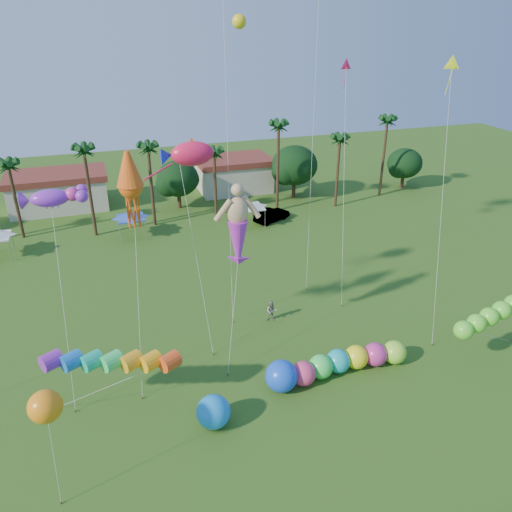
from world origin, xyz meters
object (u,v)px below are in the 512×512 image
object	(u,v)px
car_b	(272,215)
spectator_b	(272,311)
caterpillar_inflatable	(332,364)
blue_ball	(213,412)

from	to	relation	value
car_b	spectator_b	size ratio (longest dim) A/B	2.63
car_b	caterpillar_inflatable	world-z (taller)	caterpillar_inflatable
car_b	blue_ball	world-z (taller)	blue_ball
spectator_b	caterpillar_inflatable	world-z (taller)	caterpillar_inflatable
car_b	spectator_b	distance (m)	22.60
spectator_b	car_b	bearing A→B (deg)	85.39
spectator_b	caterpillar_inflatable	xyz separation A→B (m)	(1.60, -8.02, 0.01)
blue_ball	car_b	bearing A→B (deg)	63.85
car_b	blue_ball	bearing A→B (deg)	128.20
spectator_b	caterpillar_inflatable	distance (m)	8.18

